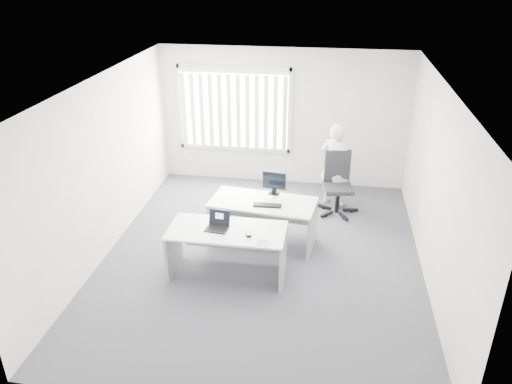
# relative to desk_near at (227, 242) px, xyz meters

# --- Properties ---
(ground) EXTENTS (6.00, 6.00, 0.00)m
(ground) POSITION_rel_desk_near_xyz_m (0.44, 0.55, -0.56)
(ground) COLOR #57565E
(ground) RESTS_ON ground
(wall_back) EXTENTS (5.00, 0.02, 2.80)m
(wall_back) POSITION_rel_desk_near_xyz_m (0.44, 3.55, 0.84)
(wall_back) COLOR beige
(wall_back) RESTS_ON ground
(wall_front) EXTENTS (5.00, 0.02, 2.80)m
(wall_front) POSITION_rel_desk_near_xyz_m (0.44, -2.45, 0.84)
(wall_front) COLOR beige
(wall_front) RESTS_ON ground
(wall_left) EXTENTS (0.02, 6.00, 2.80)m
(wall_left) POSITION_rel_desk_near_xyz_m (-2.06, 0.55, 0.84)
(wall_left) COLOR beige
(wall_left) RESTS_ON ground
(wall_right) EXTENTS (0.02, 6.00, 2.80)m
(wall_right) POSITION_rel_desk_near_xyz_m (2.94, 0.55, 0.84)
(wall_right) COLOR beige
(wall_right) RESTS_ON ground
(ceiling) EXTENTS (5.00, 6.00, 0.02)m
(ceiling) POSITION_rel_desk_near_xyz_m (0.44, 0.55, 2.24)
(ceiling) COLOR silver
(ceiling) RESTS_ON wall_back
(window) EXTENTS (2.32, 0.06, 1.76)m
(window) POSITION_rel_desk_near_xyz_m (-0.56, 3.51, 0.99)
(window) COLOR silver
(window) RESTS_ON wall_back
(blinds) EXTENTS (2.20, 0.10, 1.50)m
(blinds) POSITION_rel_desk_near_xyz_m (-0.56, 3.45, 0.96)
(blinds) COLOR white
(blinds) RESTS_ON wall_back
(desk_near) EXTENTS (1.72, 0.81, 0.78)m
(desk_near) POSITION_rel_desk_near_xyz_m (0.00, 0.00, 0.00)
(desk_near) COLOR white
(desk_near) RESTS_ON ground
(desk_far) EXTENTS (1.78, 1.00, 0.77)m
(desk_far) POSITION_rel_desk_near_xyz_m (0.39, 1.00, -0.01)
(desk_far) COLOR white
(desk_far) RESTS_ON ground
(office_chair) EXTENTS (0.77, 0.77, 1.15)m
(office_chair) POSITION_rel_desk_near_xyz_m (1.61, 2.33, -0.20)
(office_chair) COLOR black
(office_chair) RESTS_ON ground
(person) EXTENTS (0.71, 0.61, 1.63)m
(person) POSITION_rel_desk_near_xyz_m (1.53, 2.63, 0.25)
(person) COLOR silver
(person) RESTS_ON ground
(laptop) EXTENTS (0.35, 0.32, 0.25)m
(laptop) POSITION_rel_desk_near_xyz_m (-0.14, -0.03, 0.34)
(laptop) COLOR black
(laptop) RESTS_ON desk_near
(paper_sheet) EXTENTS (0.35, 0.30, 0.00)m
(paper_sheet) POSITION_rel_desk_near_xyz_m (0.37, -0.08, 0.22)
(paper_sheet) COLOR white
(paper_sheet) RESTS_ON desk_near
(mouse) EXTENTS (0.09, 0.12, 0.05)m
(mouse) POSITION_rel_desk_near_xyz_m (0.34, -0.13, 0.24)
(mouse) COLOR #B1B1B3
(mouse) RESTS_ON paper_sheet
(booklet) EXTENTS (0.18, 0.24, 0.01)m
(booklet) POSITION_rel_desk_near_xyz_m (0.57, -0.33, 0.22)
(booklet) COLOR white
(booklet) RESTS_ON desk_near
(keyboard) EXTENTS (0.45, 0.16, 0.02)m
(keyboard) POSITION_rel_desk_near_xyz_m (0.48, 0.85, 0.22)
(keyboard) COLOR black
(keyboard) RESTS_ON desk_far
(monitor) EXTENTS (0.41, 0.18, 0.40)m
(monitor) POSITION_rel_desk_near_xyz_m (0.54, 1.30, 0.41)
(monitor) COLOR black
(monitor) RESTS_ON desk_far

